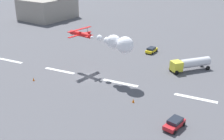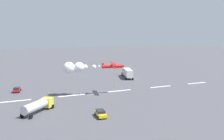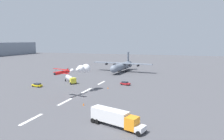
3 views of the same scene
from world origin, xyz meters
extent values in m
plane|color=#4C4C51|center=(0.00, 0.00, 0.00)|extent=(440.00, 440.00, 0.00)
cube|color=white|center=(-23.37, 0.00, 0.01)|extent=(8.00, 0.90, 0.01)
cube|color=white|center=(-7.79, 0.00, 0.01)|extent=(8.00, 0.90, 0.01)
cube|color=white|center=(7.79, 0.00, 0.01)|extent=(8.00, 0.90, 0.01)
cube|color=white|center=(23.37, 0.00, 0.01)|extent=(8.00, 0.90, 0.01)
cylinder|color=red|center=(-3.71, 3.35, 8.46)|extent=(6.16, 2.43, 1.06)
cube|color=red|center=(-3.91, 3.39, 8.31)|extent=(2.24, 6.96, 0.12)
cube|color=red|center=(-3.91, 3.39, 9.55)|extent=(2.24, 6.96, 0.12)
cylinder|color=black|center=(-4.46, 1.01, 8.93)|extent=(0.08, 0.08, 1.23)
cylinder|color=black|center=(-3.35, 5.78, 8.93)|extent=(0.08, 0.08, 1.23)
cube|color=red|center=(-1.05, 2.72, 8.91)|extent=(0.70, 0.26, 1.10)
cube|color=red|center=(-1.05, 2.72, 8.51)|extent=(1.04, 2.08, 0.08)
cone|color=black|center=(-7.01, 4.12, 8.46)|extent=(0.89, 1.04, 0.90)
sphere|color=white|center=(-0.05, 2.13, 8.44)|extent=(0.70, 0.70, 0.70)
sphere|color=white|center=(1.66, 2.49, 8.47)|extent=(1.28, 1.28, 1.28)
sphere|color=white|center=(3.99, 1.51, 8.43)|extent=(1.47, 1.47, 1.47)
sphere|color=white|center=(5.47, 0.97, 8.68)|extent=(2.34, 2.34, 2.34)
sphere|color=white|center=(5.72, 1.14, 8.48)|extent=(2.85, 2.85, 2.85)
sphere|color=white|center=(8.56, 0.44, 8.33)|extent=(3.41, 3.41, 3.41)
cube|color=yellow|center=(16.98, 10.78, 1.60)|extent=(3.25, 3.25, 2.20)
cylinder|color=silver|center=(20.42, 14.27, 1.85)|extent=(6.83, 6.89, 2.10)
cylinder|color=black|center=(17.42, 9.51, 0.50)|extent=(0.93, 0.94, 1.00)
cylinder|color=black|center=(23.38, 15.57, 0.50)|extent=(0.93, 0.94, 1.00)
cylinder|color=black|center=(15.71, 11.19, 0.50)|extent=(0.93, 0.94, 1.00)
cylinder|color=black|center=(21.67, 17.25, 0.50)|extent=(0.93, 0.94, 1.00)
cube|color=#B21E23|center=(22.11, -11.45, 0.65)|extent=(2.83, 4.43, 0.65)
cube|color=#1E232D|center=(22.17, -11.26, 1.25)|extent=(2.25, 2.81, 0.55)
cylinder|color=black|center=(22.60, -13.07, 0.32)|extent=(0.38, 0.68, 0.64)
cylinder|color=black|center=(23.36, -10.31, 0.32)|extent=(0.38, 0.68, 0.64)
cylinder|color=black|center=(20.86, -12.59, 0.32)|extent=(0.38, 0.68, 0.64)
cylinder|color=black|center=(21.63, -9.83, 0.32)|extent=(0.38, 0.68, 0.64)
cube|color=yellow|center=(7.37, 22.11, 0.65)|extent=(2.36, 4.55, 0.65)
cube|color=#1E232D|center=(7.34, 21.91, 1.25)|extent=(1.99, 2.81, 0.55)
cylinder|color=black|center=(6.68, 23.73, 0.32)|extent=(0.30, 0.66, 0.64)
cylinder|color=black|center=(6.27, 20.72, 0.32)|extent=(0.30, 0.66, 0.64)
cylinder|color=black|center=(8.46, 23.50, 0.32)|extent=(0.30, 0.66, 0.64)
cylinder|color=black|center=(8.06, 20.48, 0.32)|extent=(0.30, 0.66, 0.64)
cube|color=gray|center=(-47.61, 47.05, 4.33)|extent=(19.72, 22.75, 8.65)
cone|color=orange|center=(-9.42, -7.13, 0.38)|extent=(0.44, 0.44, 0.75)
cone|color=orange|center=(13.41, -6.67, 0.38)|extent=(0.44, 0.44, 0.75)
camera|label=1|loc=(29.15, -48.01, 24.45)|focal=43.95mm
camera|label=2|loc=(28.69, 76.24, 18.96)|focal=43.66mm
camera|label=3|loc=(-63.51, -33.82, 18.84)|focal=33.88mm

